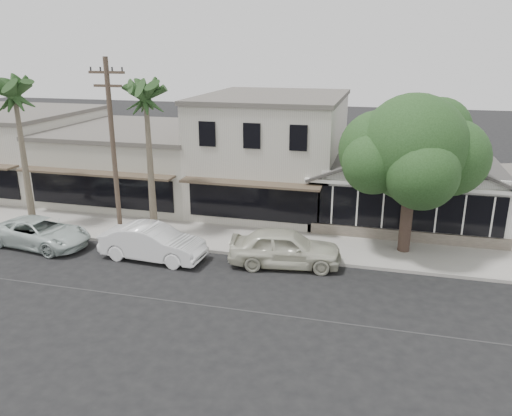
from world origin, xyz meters
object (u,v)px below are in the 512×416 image
(car_1, at_px, (153,243))
(car_2, at_px, (41,233))
(shade_tree, at_px, (411,150))
(car_0, at_px, (285,248))
(utility_pole, at_px, (113,148))

(car_1, distance_m, car_2, 6.04)
(car_1, distance_m, shade_tree, 12.55)
(car_0, bearing_deg, utility_pole, 76.76)
(car_2, height_order, shade_tree, shade_tree)
(utility_pole, height_order, shade_tree, utility_pole)
(utility_pole, xyz_separation_m, car_2, (-3.48, -1.54, -4.09))
(utility_pole, distance_m, car_2, 5.59)
(car_2, bearing_deg, utility_pole, -58.21)
(car_1, height_order, car_2, car_1)
(car_1, xyz_separation_m, shade_tree, (11.20, 3.82, 4.15))
(car_1, bearing_deg, car_2, 92.83)
(car_1, xyz_separation_m, car_2, (-6.04, 0.08, -0.11))
(utility_pole, bearing_deg, car_2, -156.10)
(car_2, bearing_deg, shade_tree, -69.85)
(car_1, relative_size, car_2, 0.97)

